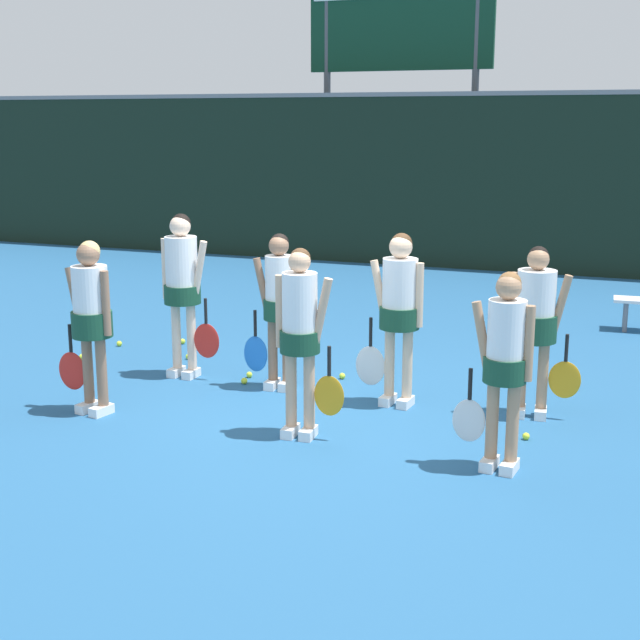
{
  "coord_description": "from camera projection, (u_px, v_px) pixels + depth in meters",
  "views": [
    {
      "loc": [
        2.96,
        -7.52,
        2.78
      ],
      "look_at": [
        0.02,
        0.13,
        0.91
      ],
      "focal_mm": 50.0,
      "sensor_mm": 36.0,
      "label": 1
    }
  ],
  "objects": [
    {
      "name": "ground_plane",
      "position": [
        313.0,
        416.0,
        8.5
      ],
      "size": [
        140.0,
        140.0,
        0.0
      ],
      "primitive_type": "plane",
      "color": "#235684"
    },
    {
      "name": "fence_windscreen",
      "position": [
        491.0,
        182.0,
        16.24
      ],
      "size": [
        60.0,
        0.08,
        3.25
      ],
      "color": "black",
      "rests_on": "ground_plane"
    },
    {
      "name": "scoreboard",
      "position": [
        400.0,
        45.0,
        17.66
      ],
      "size": [
        3.75,
        0.15,
        5.42
      ],
      "color": "#515156",
      "rests_on": "ground_plane"
    },
    {
      "name": "player_0",
      "position": [
        91.0,
        313.0,
        8.38
      ],
      "size": [
        0.67,
        0.38,
        1.67
      ],
      "rotation": [
        0.0,
        0.0,
        -0.19
      ],
      "color": "#8C664C",
      "rests_on": "ground_plane"
    },
    {
      "name": "player_1",
      "position": [
        301.0,
        328.0,
        7.74
      ],
      "size": [
        0.64,
        0.35,
        1.69
      ],
      "rotation": [
        0.0,
        0.0,
        0.06
      ],
      "color": "tan",
      "rests_on": "ground_plane"
    },
    {
      "name": "player_2",
      "position": [
        504.0,
        357.0,
        7.0
      ],
      "size": [
        0.62,
        0.34,
        1.62
      ],
      "rotation": [
        0.0,
        0.0,
        -0.09
      ],
      "color": "tan",
      "rests_on": "ground_plane"
    },
    {
      "name": "player_3",
      "position": [
        183.0,
        280.0,
        9.57
      ],
      "size": [
        0.69,
        0.4,
        1.79
      ],
      "rotation": [
        0.0,
        0.0,
        -0.02
      ],
      "color": "beige",
      "rests_on": "ground_plane"
    },
    {
      "name": "player_4",
      "position": [
        279.0,
        300.0,
        9.16
      ],
      "size": [
        0.61,
        0.33,
        1.63
      ],
      "rotation": [
        0.0,
        0.0,
        0.06
      ],
      "color": "#8C664C",
      "rests_on": "ground_plane"
    },
    {
      "name": "player_5",
      "position": [
        399.0,
        304.0,
        8.61
      ],
      "size": [
        0.68,
        0.39,
        1.71
      ],
      "rotation": [
        0.0,
        0.0,
        -0.09
      ],
      "color": "beige",
      "rests_on": "ground_plane"
    },
    {
      "name": "player_6",
      "position": [
        536.0,
        317.0,
        8.28
      ],
      "size": [
        0.7,
        0.41,
        1.63
      ],
      "rotation": [
        0.0,
        0.0,
        0.11
      ],
      "color": "tan",
      "rests_on": "ground_plane"
    },
    {
      "name": "tennis_ball_0",
      "position": [
        119.0,
        344.0,
        11.08
      ],
      "size": [
        0.07,
        0.07,
        0.07
      ],
      "primitive_type": "sphere",
      "color": "#CCE033",
      "rests_on": "ground_plane"
    },
    {
      "name": "tennis_ball_1",
      "position": [
        342.0,
        376.0,
        9.69
      ],
      "size": [
        0.07,
        0.07,
        0.07
      ],
      "primitive_type": "sphere",
      "color": "#CCE033",
      "rests_on": "ground_plane"
    },
    {
      "name": "tennis_ball_2",
      "position": [
        576.0,
        386.0,
        9.31
      ],
      "size": [
        0.07,
        0.07,
        0.07
      ],
      "primitive_type": "sphere",
      "color": "#CCE033",
      "rests_on": "ground_plane"
    },
    {
      "name": "tennis_ball_3",
      "position": [
        244.0,
        381.0,
        9.5
      ],
      "size": [
        0.07,
        0.07,
        0.07
      ],
      "primitive_type": "sphere",
      "color": "#CCE033",
      "rests_on": "ground_plane"
    },
    {
      "name": "tennis_ball_4",
      "position": [
        183.0,
        341.0,
        11.18
      ],
      "size": [
        0.07,
        0.07,
        0.07
      ],
      "primitive_type": "sphere",
      "color": "#CCE033",
      "rests_on": "ground_plane"
    },
    {
      "name": "tennis_ball_5",
      "position": [
        249.0,
        375.0,
        9.74
      ],
      "size": [
        0.07,
        0.07,
        0.07
      ],
      "primitive_type": "sphere",
      "color": "#CCE033",
      "rests_on": "ground_plane"
    },
    {
      "name": "tennis_ball_6",
      "position": [
        188.0,
        356.0,
        10.48
      ],
      "size": [
        0.07,
        0.07,
        0.07
      ],
      "primitive_type": "sphere",
      "color": "#CCE033",
      "rests_on": "ground_plane"
    },
    {
      "name": "tennis_ball_7",
      "position": [
        526.0,
        436.0,
        7.86
      ],
      "size": [
        0.06,
        0.06,
        0.06
      ],
      "primitive_type": "sphere",
      "color": "#CCE033",
      "rests_on": "ground_plane"
    },
    {
      "name": "tennis_ball_8",
      "position": [
        82.0,
        357.0,
        10.45
      ],
      "size": [
        0.07,
        0.07,
        0.07
      ],
      "primitive_type": "sphere",
      "color": "#CCE033",
      "rests_on": "ground_plane"
    },
    {
      "name": "tennis_ball_9",
      "position": [
        380.0,
        374.0,
        9.74
      ],
      "size": [
        0.07,
        0.07,
        0.07
      ],
      "primitive_type": "sphere",
      "color": "#CCE033",
      "rests_on": "ground_plane"
    },
    {
      "name": "tennis_ball_10",
      "position": [
        542.0,
        376.0,
        9.66
      ],
      "size": [
        0.07,
        0.07,
        0.07
      ],
      "primitive_type": "sphere",
      "color": "#CCE033",
      "rests_on": "ground_plane"
    }
  ]
}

